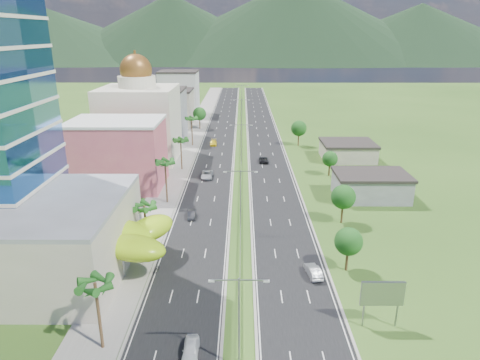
{
  "coord_description": "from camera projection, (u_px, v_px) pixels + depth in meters",
  "views": [
    {
      "loc": [
        0.31,
        -61.6,
        33.91
      ],
      "look_at": [
        -0.12,
        16.3,
        7.0
      ],
      "focal_mm": 32.0,
      "sensor_mm": 36.0,
      "label": 1
    }
  ],
  "objects": [
    {
      "name": "car_dark_left",
      "position": [
        191.0,
        214.0,
        82.46
      ],
      "size": [
        1.62,
        4.0,
        1.29
      ],
      "primitive_type": "imported",
      "rotation": [
        0.0,
        0.0,
        0.07
      ],
      "color": "black",
      "rests_on": "road_left"
    },
    {
      "name": "palm_tree_c",
      "position": [
        165.0,
        164.0,
        87.4
      ],
      "size": [
        3.6,
        3.6,
        9.6
      ],
      "color": "#47301C",
      "rests_on": "ground"
    },
    {
      "name": "ground",
      "position": [
        240.0,
        254.0,
        69.3
      ],
      "size": [
        500.0,
        500.0,
        0.0
      ],
      "primitive_type": "plane",
      "color": "#2D5119",
      "rests_on": "ground"
    },
    {
      "name": "car_silver_mid_left",
      "position": [
        207.0,
        175.0,
        105.05
      ],
      "size": [
        2.68,
        5.8,
        1.61
      ],
      "primitive_type": "imported",
      "rotation": [
        0.0,
        0.0,
        0.0
      ],
      "color": "#A0A3A7",
      "rests_on": "road_left"
    },
    {
      "name": "streetlight_median_d",
      "position": [
        242.0,
        111.0,
        156.89
      ],
      "size": [
        6.04,
        0.25,
        11.0
      ],
      "color": "gray",
      "rests_on": "ground"
    },
    {
      "name": "palm_tree_e",
      "position": [
        192.0,
        120.0,
        132.83
      ],
      "size": [
        3.6,
        3.6,
        9.4
      ],
      "color": "#47301C",
      "rests_on": "ground"
    },
    {
      "name": "leafy_tree_rd",
      "position": [
        299.0,
        128.0,
        133.54
      ],
      "size": [
        4.9,
        4.9,
        8.05
      ],
      "color": "#47301C",
      "rests_on": "ground"
    },
    {
      "name": "midrise_grey",
      "position": [
        161.0,
        115.0,
        142.44
      ],
      "size": [
        16.0,
        15.0,
        16.0
      ],
      "primitive_type": "cube",
      "color": "gray",
      "rests_on": "ground"
    },
    {
      "name": "car_silver_right",
      "position": [
        313.0,
        271.0,
        62.67
      ],
      "size": [
        2.3,
        4.85,
        1.54
      ],
      "primitive_type": "imported",
      "rotation": [
        0.0,
        0.0,
        3.29
      ],
      "color": "#98999F",
      "rests_on": "road_right"
    },
    {
      "name": "pink_shophouse",
      "position": [
        118.0,
        155.0,
        97.24
      ],
      "size": [
        20.0,
        15.0,
        15.0
      ],
      "primitive_type": "cube",
      "color": "#C55165",
      "rests_on": "ground"
    },
    {
      "name": "leafy_tree_rb",
      "position": [
        343.0,
        197.0,
        78.85
      ],
      "size": [
        4.55,
        4.55,
        7.47
      ],
      "color": "#47301C",
      "rests_on": "ground"
    },
    {
      "name": "median_guardrail",
      "position": [
        241.0,
        142.0,
        137.14
      ],
      "size": [
        0.1,
        216.06,
        0.76
      ],
      "color": "gray",
      "rests_on": "ground"
    },
    {
      "name": "leafy_tree_rc",
      "position": [
        330.0,
        159.0,
        105.56
      ],
      "size": [
        3.85,
        3.85,
        6.33
      ],
      "color": "#47301C",
      "rests_on": "ground"
    },
    {
      "name": "midrise_beige",
      "position": [
        171.0,
        108.0,
        163.73
      ],
      "size": [
        16.0,
        15.0,
        13.0
      ],
      "primitive_type": "cube",
      "color": "#B0A791",
      "rests_on": "ground"
    },
    {
      "name": "mountain_ridge",
      "position": [
        294.0,
        64.0,
        494.32
      ],
      "size": [
        860.0,
        140.0,
        90.0
      ],
      "primitive_type": null,
      "color": "black",
      "rests_on": "ground"
    },
    {
      "name": "streetlight_median_b",
      "position": [
        241.0,
        193.0,
        76.54
      ],
      "size": [
        6.04,
        0.25,
        11.0
      ],
      "color": "gray",
      "rests_on": "ground"
    },
    {
      "name": "palm_tree_b",
      "position": [
        144.0,
        208.0,
        68.96
      ],
      "size": [
        3.6,
        3.6,
        8.1
      ],
      "color": "#47301C",
      "rests_on": "ground"
    },
    {
      "name": "streetlight_median_a",
      "position": [
        239.0,
        315.0,
        43.46
      ],
      "size": [
        6.04,
        0.25,
        11.0
      ],
      "color": "gray",
      "rests_on": "ground"
    },
    {
      "name": "motorcycle",
      "position": [
        158.0,
        268.0,
        63.75
      ],
      "size": [
        0.83,
        2.05,
        1.28
      ],
      "primitive_type": "imported",
      "rotation": [
        0.0,
        0.0,
        -0.11
      ],
      "color": "black",
      "rests_on": "road_left"
    },
    {
      "name": "car_dark_far_right",
      "position": [
        264.0,
        160.0,
        117.86
      ],
      "size": [
        2.42,
        5.23,
        1.45
      ],
      "primitive_type": "imported",
      "rotation": [
        0.0,
        0.0,
        3.14
      ],
      "color": "black",
      "rests_on": "road_right"
    },
    {
      "name": "mall_podium",
      "position": [
        20.0,
        239.0,
        62.0
      ],
      "size": [
        30.0,
        24.0,
        11.0
      ],
      "primitive_type": "cube",
      "color": "#B0A791",
      "rests_on": "ground"
    },
    {
      "name": "leafy_tree_ra",
      "position": [
        349.0,
        242.0,
        62.93
      ],
      "size": [
        4.2,
        4.2,
        6.9
      ],
      "color": "#47301C",
      "rests_on": "ground"
    },
    {
      "name": "lime_canopy",
      "position": [
        107.0,
        237.0,
        63.99
      ],
      "size": [
        18.0,
        15.0,
        7.4
      ],
      "color": "#9FD114",
      "rests_on": "ground"
    },
    {
      "name": "shed_far",
      "position": [
        348.0,
        152.0,
        120.41
      ],
      "size": [
        14.0,
        12.0,
        4.4
      ],
      "primitive_type": "cube",
      "color": "#B0A791",
      "rests_on": "ground"
    },
    {
      "name": "streetlight_median_e",
      "position": [
        242.0,
        94.0,
        199.42
      ],
      "size": [
        6.04,
        0.25,
        11.0
      ],
      "color": "gray",
      "rests_on": "ground"
    },
    {
      "name": "shed_near",
      "position": [
        371.0,
        187.0,
        91.96
      ],
      "size": [
        15.0,
        10.0,
        5.0
      ],
      "primitive_type": "cube",
      "color": "gray",
      "rests_on": "ground"
    },
    {
      "name": "road_left",
      "position": [
        221.0,
        132.0,
        154.4
      ],
      "size": [
        11.0,
        260.0,
        0.04
      ],
      "primitive_type": "cube",
      "color": "black",
      "rests_on": "ground"
    },
    {
      "name": "palm_tree_a",
      "position": [
        95.0,
        287.0,
        45.96
      ],
      "size": [
        3.6,
        3.6,
        9.1
      ],
      "color": "#47301C",
      "rests_on": "ground"
    },
    {
      "name": "car_white_near_left",
      "position": [
        191.0,
        349.0,
        47.27
      ],
      "size": [
        1.82,
        4.4,
        1.49
      ],
      "primitive_type": "imported",
      "rotation": [
        0.0,
        0.0,
        0.01
      ],
      "color": "white",
      "rests_on": "road_left"
    },
    {
      "name": "midrise_white",
      "position": [
        179.0,
        94.0,
        184.65
      ],
      "size": [
        16.0,
        15.0,
        18.0
      ],
      "primitive_type": "cube",
      "color": "silver",
      "rests_on": "ground"
    },
    {
      "name": "sidewalk_left",
      "position": [
        195.0,
        132.0,
        154.43
      ],
      "size": [
        7.0,
        260.0,
        0.12
      ],
      "primitive_type": "cube",
      "color": "gray",
      "rests_on": "ground"
    },
    {
      "name": "billboard",
      "position": [
        382.0,
        295.0,
        50.75
      ],
      "size": [
        5.2,
        0.35,
        6.2
      ],
      "color": "gray",
      "rests_on": "ground"
    },
    {
      "name": "car_yellow_far_left",
      "position": [
        213.0,
        143.0,
        135.84
      ],
      "size": [
        2.19,
        5.08,
        1.46
      ],
      "primitive_type": "imported",
      "rotation": [
        0.0,
        0.0,
        0.03
      ],
      "color": "yellow",
      "rests_on": "road_left"
    },
    {
      "name": "road_right",
      "position": [
        262.0,
        132.0,
        154.32
      ],
      "size": [
        11.0,
        260.0,
        0.04
      ],
      "primitive_type": "cube",
      "color": "black",
      "rests_on": "ground"
    },
    {
      "name": "domed_building",
      "position": [
        140.0,
        119.0,
        117.72
      ],
      "size": [
        20.0,
        20.0,
        28.7
      ],
      "color": "beige",
      "rests_on": "ground"
    },
    {
      "name": "palm_tree_d",
      "position": [
        181.0,
        141.0,
        109.45
      ],
      "size": [
        3.6,
        3.6,
        8.6
      ],
      "color": "#47301C",
      "rests_on": "ground"
    },
    {
      "name": "leafy_tree_lfar",
      "position": [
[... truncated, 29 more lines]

